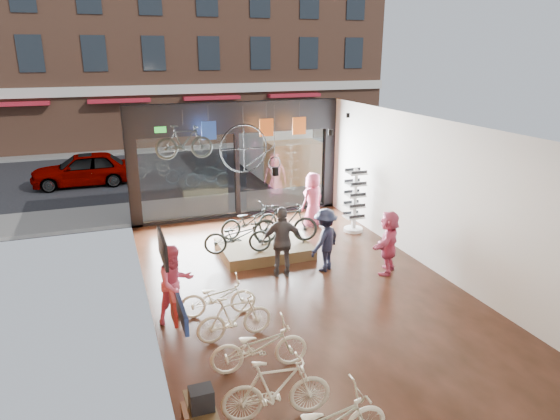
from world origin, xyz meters
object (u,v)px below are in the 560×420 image
floor_bike_4 (218,297)px  customer_2 (283,242)px  street_car (84,169)px  penny_farthing (254,150)px  floor_bike_1 (276,389)px  display_bike_left (238,236)px  display_bike_mid (285,224)px  hung_bike (184,142)px  display_bike_right (249,221)px  customer_1 (176,284)px  customer_3 (325,240)px  box_truck (278,146)px  sunglasses_rack (354,200)px  display_platform (264,248)px  customer_5 (388,242)px  floor_bike_3 (234,317)px  customer_4 (313,199)px  floor_bike_2 (259,346)px

floor_bike_4 → customer_2: customer_2 is taller
street_car → customer_2: 11.95m
floor_bike_4 → penny_farthing: size_ratio=0.86×
street_car → floor_bike_1: (2.89, -15.69, -0.19)m
display_bike_left → display_bike_mid: size_ratio=0.97×
hung_bike → display_bike_right: bearing=-119.9°
floor_bike_4 → street_car: bearing=19.3°
customer_1 → hung_bike: hung_bike is taller
display_bike_mid → customer_3: (0.53, -1.43, -0.03)m
street_car → customer_1: size_ratio=2.47×
hung_bike → box_truck: bearing=-33.7°
box_truck → customer_3: box_truck is taller
display_bike_right → customer_3: bearing=-158.0°
floor_bike_1 → customer_2: 5.07m
sunglasses_rack → floor_bike_1: bearing=-115.0°
floor_bike_1 → display_platform: (1.83, 6.20, -0.36)m
street_car → box_truck: bearing=83.0°
display_bike_mid → customer_3: 1.53m
floor_bike_4 → penny_farthing: 5.85m
customer_2 → customer_5: size_ratio=1.10×
floor_bike_3 → floor_bike_4: 0.99m
floor_bike_3 → customer_5: customer_5 is taller
customer_4 → floor_bike_2: bearing=35.8°
display_bike_right → floor_bike_2: bearing=156.1°
street_car → hung_bike: bearing=20.8°
sunglasses_rack → display_bike_left: bearing=-152.9°
customer_5 → hung_bike: bearing=-88.0°
floor_bike_2 → floor_bike_3: bearing=13.1°
display_bike_right → display_bike_mid: bearing=-143.1°
display_platform → penny_farthing: penny_farthing is taller
display_platform → penny_farthing: bearing=79.9°
display_bike_right → customer_4: (2.39, 1.03, 0.10)m
display_bike_left → customer_1: (-1.94, -2.37, 0.07)m
street_car → customer_5: 13.75m
customer_5 → hung_bike: hung_bike is taller
floor_bike_3 → customer_2: (1.85, 2.36, 0.43)m
display_bike_right → customer_4: customer_4 is taller
customer_2 → box_truck: bearing=-93.7°
display_bike_mid → customer_2: (-0.59, -1.39, 0.05)m
sunglasses_rack → penny_farthing: bearing=165.6°
customer_5 → penny_farthing: (-2.17, 4.27, 1.69)m
penny_farthing → floor_bike_2: bearing=-106.4°
floor_bike_3 → customer_1: bearing=37.7°
floor_bike_4 → display_bike_mid: size_ratio=0.89×
customer_3 → display_bike_mid: bearing=-103.2°
customer_2 → street_car: bearing=-51.6°
customer_5 → display_bike_mid: bearing=-92.8°
floor_bike_2 → sunglasses_rack: 7.53m
customer_1 → customer_3: customer_1 is taller
hung_bike → customer_2: bearing=-147.5°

